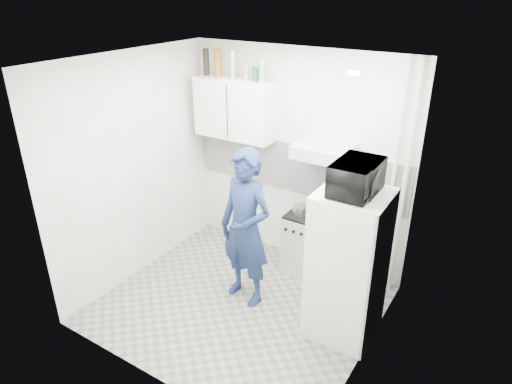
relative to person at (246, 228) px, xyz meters
The scene contains 23 objects.
floor 0.89m from the person, 84.59° to the right, with size 2.80×2.80×0.00m, color gray.
ceiling 1.73m from the person, 84.59° to the right, with size 2.80×2.80×0.00m, color white.
wall_back 1.17m from the person, 89.21° to the left, with size 2.80×2.80×0.00m, color white.
wall_left 1.46m from the person, behind, with size 2.60×2.60×0.00m, color white.
wall_right 1.49m from the person, ahead, with size 2.60×2.60×0.00m, color white.
person is the anchor object (origin of this frame).
stove 1.03m from the person, 69.99° to the left, with size 0.46×0.46×0.73m, color beige.
fridge 1.12m from the person, ahead, with size 0.64×0.64×1.53m, color white.
stove_top 0.90m from the person, 69.99° to the left, with size 0.44×0.44×0.03m, color black.
saucepan 0.85m from the person, 74.35° to the left, with size 0.18×0.18×0.10m, color silver.
microwave 1.38m from the person, ahead, with size 0.36×0.53×0.29m, color black.
bottle_a 2.09m from the person, 141.51° to the left, with size 0.07×0.07×0.31m, color black.
bottle_b 2.00m from the person, 136.98° to the left, with size 0.08×0.08×0.31m, color brown.
bottle_d 1.91m from the person, 130.02° to the left, with size 0.07×0.07×0.32m, color silver.
canister_a 1.79m from the person, 122.48° to the left, with size 0.07×0.07×0.18m, color silver.
canister_b 1.74m from the person, 116.70° to the left, with size 0.08×0.08×0.16m, color #144C1E.
bottle_e 1.76m from the person, 112.48° to the left, with size 0.07×0.07×0.27m, color silver.
upper_cabinet 1.53m from the person, 128.75° to the left, with size 1.00×0.35×0.70m, color white.
range_hood 1.19m from the person, 61.04° to the left, with size 0.60×0.50×0.14m, color beige.
backsplash 1.12m from the person, 89.20° to the left, with size 2.74×0.03×0.60m, color white.
pipe_a 1.71m from the person, 37.54° to the left, with size 0.05×0.05×2.60m, color beige.
pipe_b 1.62m from the person, 40.22° to the left, with size 0.04×0.04×2.60m, color beige.
ceiling_spot_fixture 1.98m from the person, ahead, with size 0.10×0.10×0.02m, color white.
Camera 1 is at (2.31, -3.31, 3.23)m, focal length 32.00 mm.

